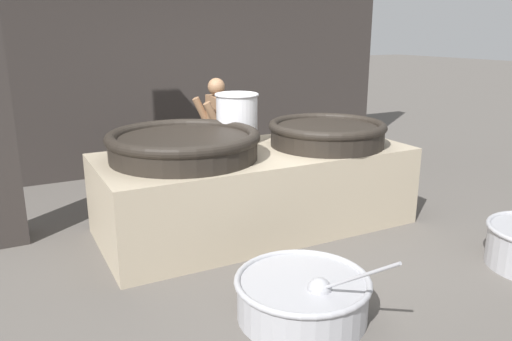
% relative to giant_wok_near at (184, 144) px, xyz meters
% --- Properties ---
extents(ground_plane, '(60.00, 60.00, 0.00)m').
position_rel_giant_wok_near_xyz_m(ground_plane, '(0.76, -0.05, -0.98)').
color(ground_plane, '#56514C').
extents(back_wall, '(7.39, 0.24, 3.94)m').
position_rel_giant_wok_near_xyz_m(back_wall, '(0.76, 2.76, 0.99)').
color(back_wall, '#2D2826').
rests_on(back_wall, ground_plane).
extents(hearth_platform, '(3.21, 1.41, 0.83)m').
position_rel_giant_wok_near_xyz_m(hearth_platform, '(0.76, -0.05, -0.56)').
color(hearth_platform, tan).
rests_on(hearth_platform, ground_plane).
extents(giant_wok_near, '(1.48, 1.48, 0.27)m').
position_rel_giant_wok_near_xyz_m(giant_wok_near, '(0.00, 0.00, 0.00)').
color(giant_wok_near, black).
rests_on(giant_wok_near, hearth_platform).
extents(giant_wok_far, '(1.26, 1.26, 0.26)m').
position_rel_giant_wok_near_xyz_m(giant_wok_far, '(1.56, -0.16, -0.01)').
color(giant_wok_far, black).
rests_on(giant_wok_far, hearth_platform).
extents(stock_pot, '(0.48, 0.48, 0.55)m').
position_rel_giant_wok_near_xyz_m(stock_pot, '(0.75, 0.40, 0.14)').
color(stock_pot, silver).
rests_on(stock_pot, hearth_platform).
extents(cook, '(0.36, 0.55, 1.49)m').
position_rel_giant_wok_near_xyz_m(cook, '(0.79, 1.06, -0.17)').
color(cook, '#8C6647').
rests_on(cook, ground_plane).
extents(prep_bowl_vegetables, '(1.00, 1.28, 0.74)m').
position_rel_giant_wok_near_xyz_m(prep_bowl_vegetables, '(0.25, -1.76, -0.80)').
color(prep_bowl_vegetables, '#9E9EA3').
rests_on(prep_bowl_vegetables, ground_plane).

